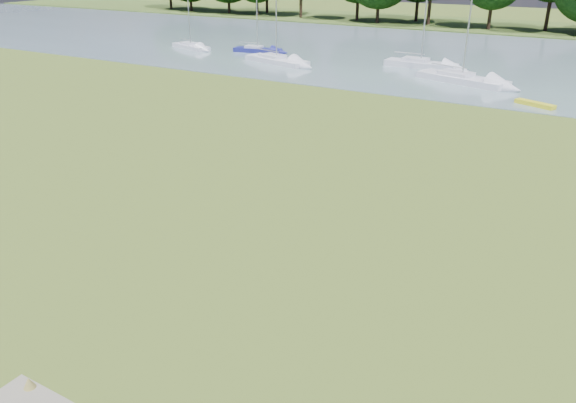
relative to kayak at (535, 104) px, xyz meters
The scene contains 9 objects.
ground 24.49m from the kayak, 101.42° to the right, with size 220.00×220.00×0.00m, color olive.
river 18.64m from the kayak, 105.08° to the left, with size 220.00×40.00×0.10m, color slate.
far_bank 48.24m from the kayak, 95.77° to the left, with size 220.00×20.00×0.40m, color #4C6626.
kayak is the anchor object (origin of this frame).
sailboat_0 15.64m from the kayak, 139.01° to the left, with size 6.84×2.12×7.97m.
sailboat_2 31.80m from the kayak, 161.59° to the left, with size 5.46×2.35×7.70m.
sailboat_3 25.48m from the kayak, 167.72° to the left, with size 7.56×3.91×8.78m.
sailboat_5 8.57m from the kayak, 140.96° to the left, with size 8.10×4.45×10.35m.
sailboat_6 39.11m from the kayak, 167.55° to the left, with size 5.88×3.34×7.45m.
Camera 1 is at (9.51, -18.73, 9.93)m, focal length 35.00 mm.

